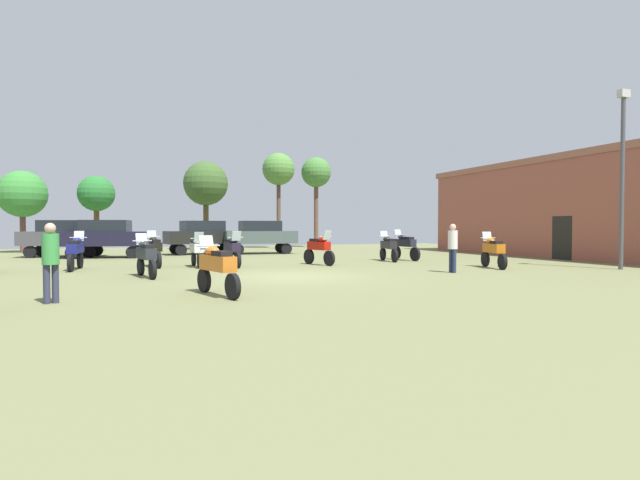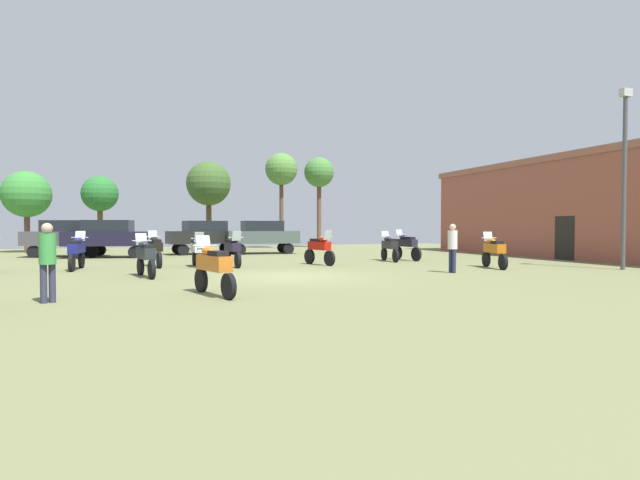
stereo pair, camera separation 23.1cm
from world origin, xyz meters
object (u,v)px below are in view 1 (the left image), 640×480
object	(u,v)px
motorcycle_3	(319,248)
motorcycle_5	(197,250)
motorcycle_4	(232,249)
tree_6	(96,194)
motorcycle_2	(155,249)
tree_3	(22,194)
car_2	(65,235)
motorcycle_8	(217,266)
car_1	(203,235)
tree_1	(316,174)
person_1	(51,256)
tree_5	(279,171)
motorcycle_7	(146,256)
motorcycle_12	(405,245)
motorcycle_13	(388,246)
brick_building	(604,207)
motorcycle_6	(76,251)
motorcycle_1	(493,250)
lamp_post	(622,170)
tree_4	(206,184)
car_4	(106,236)
person_2	(453,244)
car_3	(260,235)

from	to	relation	value
motorcycle_3	motorcycle_5	xyz separation A→B (m)	(-5.08, 0.75, -0.02)
motorcycle_4	tree_6	xyz separation A→B (m)	(-6.10, 15.41, 3.05)
motorcycle_2	tree_3	xyz separation A→B (m)	(-7.37, 14.44, 2.95)
car_2	motorcycle_8	bearing A→B (deg)	-151.95
car_1	tree_1	distance (m)	12.45
person_1	tree_5	size ratio (longest dim) A/B	0.24
motorcycle_8	motorcycle_4	bearing A→B (deg)	61.31
motorcycle_4	person_1	bearing A→B (deg)	50.22
motorcycle_7	motorcycle_8	xyz separation A→B (m)	(1.51, -5.10, 0.00)
person_1	tree_3	distance (m)	24.28
motorcycle_7	tree_6	size ratio (longest dim) A/B	0.42
person_1	tree_3	size ratio (longest dim) A/B	0.34
motorcycle_2	motorcycle_4	distance (m)	3.17
motorcycle_7	tree_3	distance (m)	20.06
motorcycle_12	motorcycle_13	size ratio (longest dim) A/B	1.02
car_2	tree_5	bearing A→B (deg)	-55.93
tree_3	brick_building	bearing A→B (deg)	-29.74
car_2	motorcycle_6	bearing A→B (deg)	-159.55
person_1	motorcycle_13	bearing A→B (deg)	12.01
motorcycle_5	person_1	xyz separation A→B (m)	(-4.05, -8.58, 0.31)
motorcycle_12	car_1	bearing A→B (deg)	127.99
motorcycle_1	person_1	size ratio (longest dim) A/B	1.21
motorcycle_6	motorcycle_7	world-z (taller)	motorcycle_6
car_2	lamp_post	world-z (taller)	lamp_post
motorcycle_8	tree_4	xyz separation A→B (m)	(2.86, 23.35, 3.94)
motorcycle_8	car_4	distance (m)	16.72
car_1	person_2	world-z (taller)	car_1
motorcycle_3	person_1	bearing A→B (deg)	24.22
car_4	person_2	xyz separation A→B (m)	(12.12, -13.50, -0.14)
person_1	tree_1	world-z (taller)	tree_1
motorcycle_6	person_2	xyz separation A→B (m)	(12.79, -5.98, 0.30)
car_3	car_1	bearing A→B (deg)	76.84
motorcycle_2	motorcycle_3	bearing A→B (deg)	-20.08
person_1	lamp_post	xyz separation A→B (m)	(19.25, 1.63, 2.83)
motorcycle_5	tree_4	xyz separation A→B (m)	(2.34, 14.70, 3.94)
motorcycle_3	motorcycle_5	size ratio (longest dim) A/B	0.97
motorcycle_3	motorcycle_13	distance (m)	4.07
motorcycle_2	tree_5	size ratio (longest dim) A/B	0.31
motorcycle_4	motorcycle_1	bearing A→B (deg)	150.46
tree_1	car_2	bearing A→B (deg)	-159.36
motorcycle_2	motorcycle_5	size ratio (longest dim) A/B	1.05
tree_4	tree_5	world-z (taller)	tree_5
motorcycle_7	tree_5	size ratio (longest dim) A/B	0.29
motorcycle_4	motorcycle_8	bearing A→B (deg)	70.92
motorcycle_3	tree_3	world-z (taller)	tree_3
motorcycle_12	motorcycle_13	bearing A→B (deg)	-171.04
person_1	car_4	bearing A→B (deg)	67.00
brick_building	car_1	size ratio (longest dim) A/B	4.75
car_3	car_4	size ratio (longest dim) A/B	0.95
brick_building	car_2	bearing A→B (deg)	157.00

